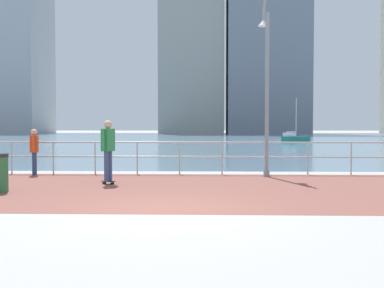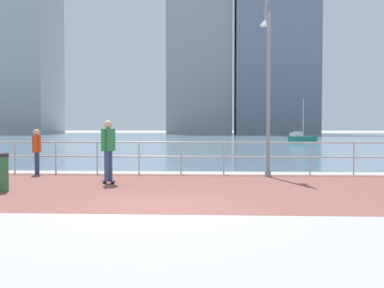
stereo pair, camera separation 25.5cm
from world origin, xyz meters
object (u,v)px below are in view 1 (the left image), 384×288
at_px(bystander, 34,148).
at_px(sailboat_white, 295,139).
at_px(skateboarder, 108,146).
at_px(lamppost, 266,76).

relative_size(bystander, sailboat_white, 0.36).
relative_size(skateboarder, sailboat_white, 0.42).
distance_m(skateboarder, sailboat_white, 32.28).
bearing_deg(skateboarder, sailboat_white, 70.22).
distance_m(lamppost, bystander, 7.81).
distance_m(lamppost, skateboarder, 5.49).
height_order(lamppost, sailboat_white, lamppost).
relative_size(skateboarder, bystander, 1.17).
height_order(skateboarder, sailboat_white, sailboat_white).
distance_m(skateboarder, bystander, 3.70).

